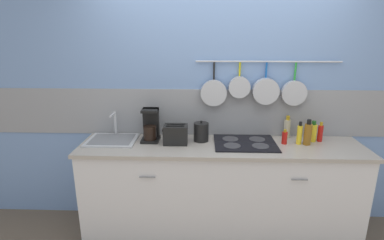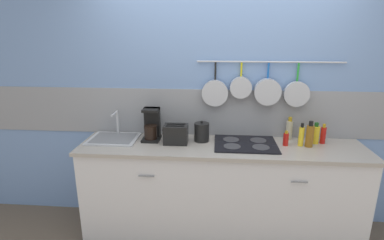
{
  "view_description": "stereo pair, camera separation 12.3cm",
  "coord_description": "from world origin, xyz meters",
  "px_view_note": "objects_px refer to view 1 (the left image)",
  "views": [
    {
      "loc": [
        -0.18,
        -2.63,
        1.95
      ],
      "look_at": [
        -0.28,
        0.0,
        1.18
      ],
      "focal_mm": 28.0,
      "sensor_mm": 36.0,
      "label": 1
    },
    {
      "loc": [
        -0.06,
        -2.62,
        1.95
      ],
      "look_at": [
        -0.28,
        0.0,
        1.18
      ],
      "focal_mm": 28.0,
      "sensor_mm": 36.0,
      "label": 2
    }
  ],
  "objects_px": {
    "bottle_sesame_oil": "(308,134)",
    "bottle_vinegar": "(287,128)",
    "bottle_dish_soap": "(285,138)",
    "coffee_maker": "(151,127)",
    "bottle_olive_oil": "(320,133)",
    "kettle": "(201,132)",
    "toaster": "(176,134)",
    "bottle_hot_sauce": "(313,132)",
    "bottle_cooking_wine": "(299,134)"
  },
  "relations": [
    {
      "from": "coffee_maker",
      "to": "bottle_cooking_wine",
      "type": "relative_size",
      "value": 1.42
    },
    {
      "from": "bottle_dish_soap",
      "to": "bottle_sesame_oil",
      "type": "distance_m",
      "value": 0.21
    },
    {
      "from": "coffee_maker",
      "to": "bottle_cooking_wine",
      "type": "xyz_separation_m",
      "value": [
        1.42,
        -0.06,
        -0.03
      ]
    },
    {
      "from": "kettle",
      "to": "bottle_sesame_oil",
      "type": "height_order",
      "value": "bottle_sesame_oil"
    },
    {
      "from": "bottle_olive_oil",
      "to": "bottle_cooking_wine",
      "type": "bearing_deg",
      "value": -160.02
    },
    {
      "from": "bottle_olive_oil",
      "to": "bottle_sesame_oil",
      "type": "bearing_deg",
      "value": -147.8
    },
    {
      "from": "kettle",
      "to": "bottle_olive_oil",
      "type": "distance_m",
      "value": 1.15
    },
    {
      "from": "bottle_cooking_wine",
      "to": "bottle_sesame_oil",
      "type": "height_order",
      "value": "bottle_sesame_oil"
    },
    {
      "from": "bottle_sesame_oil",
      "to": "bottle_hot_sauce",
      "type": "relative_size",
      "value": 1.2
    },
    {
      "from": "toaster",
      "to": "bottle_dish_soap",
      "type": "relative_size",
      "value": 1.69
    },
    {
      "from": "bottle_sesame_oil",
      "to": "bottle_hot_sauce",
      "type": "bearing_deg",
      "value": 49.11
    },
    {
      "from": "bottle_vinegar",
      "to": "bottle_olive_oil",
      "type": "relative_size",
      "value": 1.17
    },
    {
      "from": "kettle",
      "to": "bottle_cooking_wine",
      "type": "distance_m",
      "value": 0.93
    },
    {
      "from": "bottle_dish_soap",
      "to": "coffee_maker",
      "type": "bearing_deg",
      "value": 176.97
    },
    {
      "from": "bottle_dish_soap",
      "to": "toaster",
      "type": "bearing_deg",
      "value": -178.5
    },
    {
      "from": "kettle",
      "to": "bottle_hot_sauce",
      "type": "height_order",
      "value": "kettle"
    },
    {
      "from": "kettle",
      "to": "bottle_sesame_oil",
      "type": "xyz_separation_m",
      "value": [
        1.0,
        -0.07,
        0.02
      ]
    },
    {
      "from": "bottle_hot_sauce",
      "to": "bottle_cooking_wine",
      "type": "bearing_deg",
      "value": -152.55
    },
    {
      "from": "toaster",
      "to": "bottle_dish_soap",
      "type": "bearing_deg",
      "value": 1.5
    },
    {
      "from": "bottle_sesame_oil",
      "to": "toaster",
      "type": "bearing_deg",
      "value": -179.31
    },
    {
      "from": "bottle_olive_oil",
      "to": "toaster",
      "type": "bearing_deg",
      "value": -175.41
    },
    {
      "from": "coffee_maker",
      "to": "bottle_olive_oil",
      "type": "bearing_deg",
      "value": 0.59
    },
    {
      "from": "coffee_maker",
      "to": "bottle_sesame_oil",
      "type": "bearing_deg",
      "value": -3.07
    },
    {
      "from": "toaster",
      "to": "bottle_hot_sauce",
      "type": "bearing_deg",
      "value": 4.74
    },
    {
      "from": "bottle_dish_soap",
      "to": "bottle_vinegar",
      "type": "xyz_separation_m",
      "value": [
        0.07,
        0.18,
        0.04
      ]
    },
    {
      "from": "bottle_dish_soap",
      "to": "bottle_olive_oil",
      "type": "distance_m",
      "value": 0.37
    },
    {
      "from": "bottle_sesame_oil",
      "to": "bottle_olive_oil",
      "type": "height_order",
      "value": "bottle_sesame_oil"
    },
    {
      "from": "bottle_hot_sauce",
      "to": "bottle_sesame_oil",
      "type": "bearing_deg",
      "value": -130.89
    },
    {
      "from": "bottle_vinegar",
      "to": "bottle_sesame_oil",
      "type": "height_order",
      "value": "bottle_sesame_oil"
    },
    {
      "from": "bottle_dish_soap",
      "to": "bottle_vinegar",
      "type": "bearing_deg",
      "value": 69.36
    },
    {
      "from": "coffee_maker",
      "to": "kettle",
      "type": "height_order",
      "value": "coffee_maker"
    },
    {
      "from": "bottle_vinegar",
      "to": "bottle_olive_oil",
      "type": "distance_m",
      "value": 0.31
    },
    {
      "from": "kettle",
      "to": "bottle_sesame_oil",
      "type": "distance_m",
      "value": 1.0
    },
    {
      "from": "toaster",
      "to": "bottle_olive_oil",
      "type": "relative_size",
      "value": 1.26
    },
    {
      "from": "kettle",
      "to": "bottle_cooking_wine",
      "type": "xyz_separation_m",
      "value": [
        0.92,
        -0.05,
        0.01
      ]
    },
    {
      "from": "kettle",
      "to": "coffee_maker",
      "type": "bearing_deg",
      "value": 178.42
    },
    {
      "from": "coffee_maker",
      "to": "bottle_sesame_oil",
      "type": "distance_m",
      "value": 1.49
    },
    {
      "from": "coffee_maker",
      "to": "bottle_vinegar",
      "type": "distance_m",
      "value": 1.35
    },
    {
      "from": "coffee_maker",
      "to": "bottle_sesame_oil",
      "type": "relative_size",
      "value": 1.28
    },
    {
      "from": "coffee_maker",
      "to": "bottle_cooking_wine",
      "type": "height_order",
      "value": "coffee_maker"
    },
    {
      "from": "coffee_maker",
      "to": "bottle_cooking_wine",
      "type": "bearing_deg",
      "value": -2.62
    },
    {
      "from": "coffee_maker",
      "to": "toaster",
      "type": "height_order",
      "value": "coffee_maker"
    },
    {
      "from": "bottle_cooking_wine",
      "to": "bottle_olive_oil",
      "type": "distance_m",
      "value": 0.24
    },
    {
      "from": "bottle_sesame_oil",
      "to": "bottle_dish_soap",
      "type": "bearing_deg",
      "value": 176.68
    },
    {
      "from": "bottle_cooking_wine",
      "to": "bottle_olive_oil",
      "type": "xyz_separation_m",
      "value": [
        0.22,
        0.08,
        -0.01
      ]
    },
    {
      "from": "bottle_dish_soap",
      "to": "bottle_olive_oil",
      "type": "relative_size",
      "value": 0.74
    },
    {
      "from": "coffee_maker",
      "to": "bottle_vinegar",
      "type": "height_order",
      "value": "coffee_maker"
    },
    {
      "from": "bottle_dish_soap",
      "to": "bottle_vinegar",
      "type": "distance_m",
      "value": 0.2
    },
    {
      "from": "kettle",
      "to": "bottle_sesame_oil",
      "type": "bearing_deg",
      "value": -3.81
    },
    {
      "from": "bottle_sesame_oil",
      "to": "bottle_vinegar",
      "type": "bearing_deg",
      "value": 125.59
    }
  ]
}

